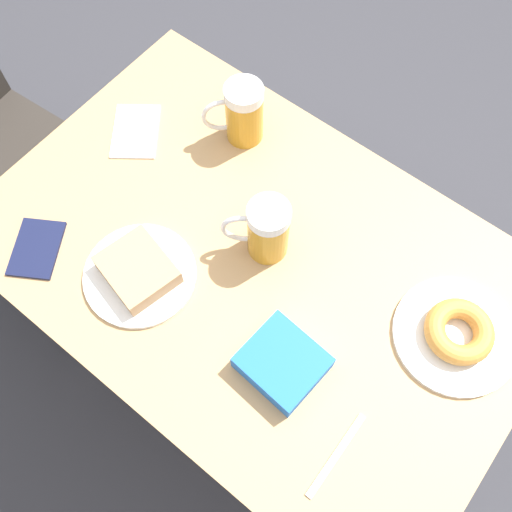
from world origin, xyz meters
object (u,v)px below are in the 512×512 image
Objects in this scene: beer_mug_center at (266,230)px; napkin_folded at (136,131)px; beer_mug_left at (242,113)px; fork at (336,455)px; plate_with_cake at (139,272)px; passport_near_edge at (37,248)px; blue_pouch at (283,363)px; plate_with_donut at (457,333)px.

beer_mug_center reaches higher than napkin_folded.
fork is at bearing -128.02° from beer_mug_left.
plate_with_cake is at bearing -135.18° from napkin_folded.
passport_near_edge is 0.53m from blue_pouch.
fork is 0.69m from passport_near_edge.
beer_mug_center is at bearing -51.18° from passport_near_edge.
plate_with_cake reaches higher than blue_pouch.
beer_mug_left is at bearing -53.58° from napkin_folded.
fork is at bearing -111.78° from blue_pouch.
plate_with_donut is 0.32m from blue_pouch.
plate_with_donut is 0.61m from beer_mug_left.
beer_mug_left is 0.69m from fork.
passport_near_edge is at bearing -172.47° from napkin_folded.
blue_pouch is (-0.24, 0.22, 0.01)m from plate_with_donut.
beer_mug_left reaches higher than plate_with_cake.
beer_mug_left is at bearing 46.52° from blue_pouch.
plate_with_cake is 0.60m from plate_with_donut.
plate_with_cake is at bearing -67.13° from passport_near_edge.
fork is (-0.42, -0.54, -0.07)m from beer_mug_left.
fork is at bearing -125.29° from beer_mug_center.
passport_near_edge is (-0.35, 0.74, -0.01)m from plate_with_donut.
plate_with_cake is at bearing -172.02° from beer_mug_left.
plate_with_donut is at bearing -41.84° from blue_pouch.
blue_pouch reaches higher than fork.
beer_mug_left is at bearing 78.95° from plate_with_donut.
blue_pouch is at bearing -135.13° from beer_mug_center.
plate_with_cake is 1.27× the size of napkin_folded.
plate_with_donut reaches higher than napkin_folded.
fork is at bearing -111.15° from napkin_folded.
passport_near_edge is 1.06× the size of blue_pouch.
blue_pouch is at bearing 138.16° from plate_with_donut.
beer_mug_left reaches higher than napkin_folded.
napkin_folded is 1.05× the size of fork.
plate_with_cake is 0.32m from blue_pouch.
blue_pouch is (0.03, -0.32, 0.00)m from plate_with_cake.
fork is (-0.31, 0.05, -0.02)m from plate_with_donut.
plate_with_donut is (0.27, -0.54, -0.00)m from plate_with_cake.
passport_near_edge is at bearing 93.95° from fork.
beer_mug_center is at bearing -96.64° from napkin_folded.
beer_mug_left reaches higher than fork.
fork is at bearing 170.33° from plate_with_donut.
passport_near_edge is at bearing 162.72° from beer_mug_left.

